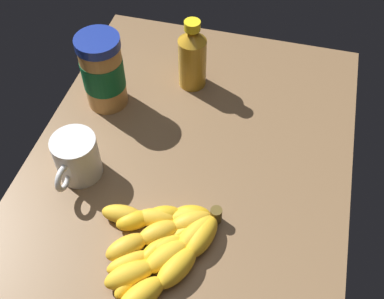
{
  "coord_description": "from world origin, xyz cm",
  "views": [
    {
      "loc": [
        50.38,
        14.11,
        69.28
      ],
      "look_at": [
        -1.34,
        0.59,
        3.59
      ],
      "focal_mm": 43.73,
      "sensor_mm": 36.0,
      "label": 1
    }
  ],
  "objects": [
    {
      "name": "peanut_butter_jar",
      "position": [
        -12.45,
        -20.38,
        7.98
      ],
      "size": [
        8.58,
        8.58,
        15.99
      ],
      "color": "#BF8442",
      "rests_on": "ground_plane"
    },
    {
      "name": "honey_bottle",
      "position": [
        -22.27,
        -4.83,
        7.22
      ],
      "size": [
        5.87,
        5.87,
        15.67
      ],
      "color": "gold",
      "rests_on": "ground_plane"
    },
    {
      "name": "ground_plane",
      "position": [
        0.0,
        0.0,
        -1.58
      ],
      "size": [
        82.97,
        59.48,
        3.17
      ],
      "primitive_type": "cube",
      "color": "brown"
    },
    {
      "name": "coffee_mug",
      "position": [
        6.25,
        -18.56,
        4.37
      ],
      "size": [
        11.59,
        7.97,
        8.71
      ],
      "color": "silver",
      "rests_on": "ground_plane"
    },
    {
      "name": "banana_bunch",
      "position": [
        16.98,
        0.83,
        1.69
      ],
      "size": [
        22.33,
        20.56,
        3.76
      ],
      "color": "gold",
      "rests_on": "ground_plane"
    }
  ]
}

